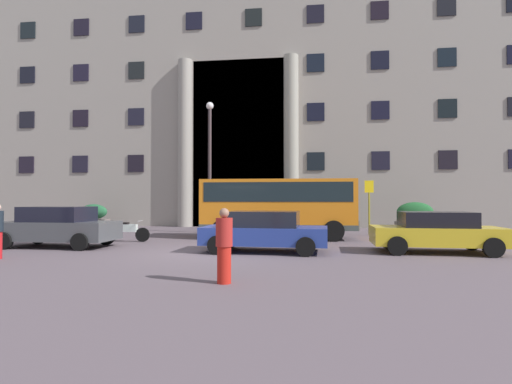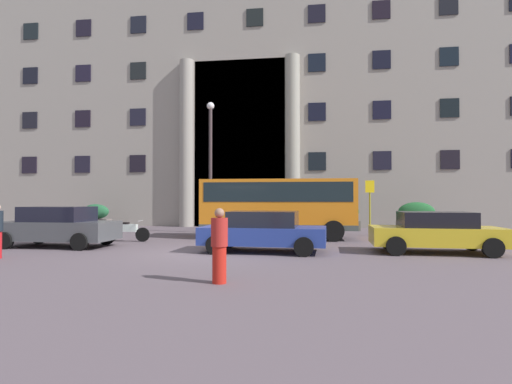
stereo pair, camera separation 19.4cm
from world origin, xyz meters
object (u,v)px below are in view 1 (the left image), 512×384
Objects in this scene: hedge_planter_far_west at (253,217)px; hedge_planter_east at (415,217)px; parked_compact_extra at (436,232)px; pedestrian_child_trailing at (224,246)px; parked_estate_mid at (265,231)px; orange_minibus at (279,203)px; scooter_by_planter at (126,231)px; lamppost_plaza_centre at (210,156)px; hedge_planter_entrance_right at (346,217)px; hedge_planter_west at (94,216)px; bus_stop_sign at (369,202)px; parked_sedan_far at (58,227)px.

hedge_planter_east is (9.14, -0.58, 0.06)m from hedge_planter_far_west.
parked_compact_extra is 8.35m from pedestrian_child_trailing.
parked_compact_extra is 5.77m from parked_estate_mid.
orange_minibus reaches higher than parked_compact_extra.
lamppost_plaza_centre is (2.44, 4.97, 3.71)m from scooter_by_planter.
hedge_planter_entrance_right is (3.55, 5.28, -0.84)m from orange_minibus.
orange_minibus is at bearing -147.47° from hedge_planter_east.
scooter_by_planter is at bearing -53.12° from hedge_planter_west.
parked_estate_mid reaches higher than parked_compact_extra.
pedestrian_child_trailing is at bearing -111.97° from bus_stop_sign.
hedge_planter_west is (-16.45, 3.38, -0.96)m from bus_stop_sign.
hedge_planter_far_west is at bearing -0.59° from hedge_planter_west.
hedge_planter_east reaches higher than parked_sedan_far.
hedge_planter_entrance_right is 8.61m from lamppost_plaza_centre.
hedge_planter_far_west is at bearing 176.39° from hedge_planter_east.
lamppost_plaza_centre is at bearing 145.84° from parked_compact_extra.
parked_compact_extra is 2.13× the size of scooter_by_planter.
parked_estate_mid is at bearing -92.15° from orange_minibus.
lamppost_plaza_centre reaches higher than hedge_planter_far_west.
bus_stop_sign is 0.64× the size of parked_estate_mid.
orange_minibus is at bearing -70.27° from hedge_planter_far_west.
hedge_planter_east is 1.28× the size of pedestrian_child_trailing.
orange_minibus reaches higher than pedestrian_child_trailing.
hedge_planter_east reaches higher than parked_estate_mid.
lamppost_plaza_centre is at bearing 60.59° from parked_sedan_far.
orange_minibus is at bearing -23.78° from hedge_planter_west.
parked_estate_mid is at bearing -123.55° from bus_stop_sign.
lamppost_plaza_centre reaches higher than hedge_planter_west.
orange_minibus reaches higher than hedge_planter_east.
pedestrian_child_trailing reaches higher than hedge_planter_west.
parked_compact_extra is (7.47, -9.60, -0.02)m from hedge_planter_far_west.
hedge_planter_east is 1.11× the size of hedge_planter_west.
hedge_planter_entrance_right is 0.37× the size of parked_sedan_far.
hedge_planter_far_west is at bearing 56.50° from scooter_by_planter.
hedge_planter_far_west is (-6.25, 3.28, -0.96)m from bus_stop_sign.
bus_stop_sign is at bearing -136.96° from hedge_planter_east.
parked_estate_mid is 0.61× the size of lamppost_plaza_centre.
hedge_planter_west is 0.43× the size of parked_estate_mid.
lamppost_plaza_centre reaches higher than scooter_by_planter.
parked_compact_extra is at bearing 7.78° from parked_estate_mid.
hedge_planter_west is 0.93× the size of scooter_by_planter.
scooter_by_planter is at bearing 160.22° from parked_estate_mid.
hedge_planter_far_west is 0.90× the size of hedge_planter_east.
hedge_planter_east is 15.30m from scooter_by_planter.
pedestrian_child_trailing is (5.89, -7.82, 0.35)m from scooter_by_planter.
hedge_planter_west is 15.70m from parked_estate_mid.
parked_sedan_far is (-8.04, -4.46, -0.85)m from orange_minibus.
hedge_planter_far_west is 1.00× the size of hedge_planter_west.
orange_minibus is 1.64× the size of parked_compact_extra.
hedge_planter_east is 17.81m from parked_sedan_far.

